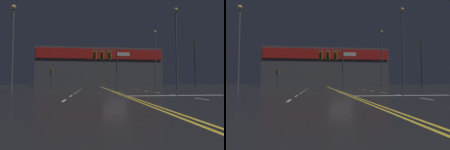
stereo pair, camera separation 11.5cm
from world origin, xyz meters
TOP-DOWN VIEW (x-y plane):
  - ground_plane at (0.00, 0.00)m, footprint 200.00×200.00m
  - road_markings at (0.69, -0.97)m, footprint 12.46×60.00m
  - traffic_signal_median at (-0.87, 1.72)m, footprint 3.19×0.36m
  - traffic_signal_corner_northwest at (-8.81, 9.37)m, footprint 0.42×0.36m
  - streetlight_near_left at (-12.34, 3.77)m, footprint 0.56×0.56m
  - streetlight_near_right at (9.92, 4.99)m, footprint 0.56×0.56m
  - streetlight_far_left at (11.04, 16.27)m, footprint 0.56×0.56m
  - building_backdrop at (0.00, 28.85)m, footprint 31.69×10.23m
  - utility_pole_row at (2.73, 21.00)m, footprint 48.11×0.26m

SIDE VIEW (x-z plane):
  - ground_plane at x=0.00m, z-range 0.00..0.00m
  - road_markings at x=0.69m, z-range 0.00..0.01m
  - traffic_signal_corner_northwest at x=-8.81m, z-range 0.76..4.03m
  - traffic_signal_median at x=-0.87m, z-range 1.42..6.56m
  - building_backdrop at x=0.00m, z-range 0.02..9.97m
  - utility_pole_row at x=2.73m, z-range -0.34..11.10m
  - streetlight_near_left at x=-12.34m, z-range 1.37..12.21m
  - streetlight_far_left at x=11.04m, z-range 1.42..13.62m
  - streetlight_near_right at x=9.92m, z-range 1.42..13.62m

